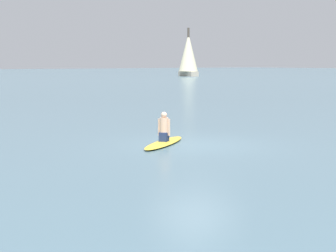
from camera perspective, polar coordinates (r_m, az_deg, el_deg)
ground_plane at (r=16.93m, az=2.87°, el=-2.03°), size 400.00×400.00×0.00m
surfboard at (r=17.08m, az=-0.42°, el=-1.78°), size 2.88×2.26×0.10m
person_paddler at (r=17.02m, az=-0.42°, el=-0.21°), size 0.39×0.38×0.93m
sailboat_near_right at (r=102.88m, az=2.16°, el=7.61°), size 4.19×5.38×9.05m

